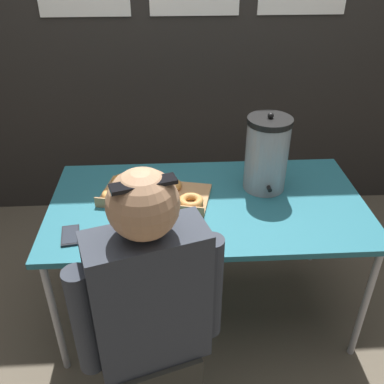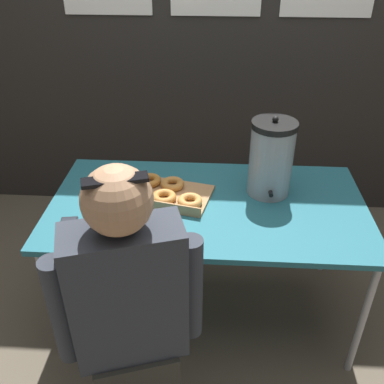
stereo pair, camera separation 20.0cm
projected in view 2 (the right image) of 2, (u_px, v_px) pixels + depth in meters
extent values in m
plane|color=brown|center=(205.00, 306.00, 2.41)|extent=(12.00, 12.00, 0.00)
cube|color=#282623|center=(215.00, 14.00, 2.62)|extent=(6.00, 0.10, 2.70)
cube|color=#236675|center=(208.00, 206.00, 2.04)|extent=(1.50, 0.80, 0.03)
cylinder|color=#ADADB2|center=(51.00, 306.00, 1.97)|extent=(0.03, 0.03, 0.67)
cylinder|color=#ADADB2|center=(362.00, 321.00, 1.89)|extent=(0.03, 0.03, 0.67)
cylinder|color=#ADADB2|center=(91.00, 217.00, 2.56)|extent=(0.03, 0.03, 0.67)
cylinder|color=#ADADB2|center=(329.00, 226.00, 2.49)|extent=(0.03, 0.03, 0.67)
cube|color=tan|center=(157.00, 193.00, 2.09)|extent=(0.56, 0.38, 0.02)
cube|color=tan|center=(147.00, 203.00, 1.97)|extent=(0.51, 0.12, 0.04)
torus|color=#D18E47|center=(117.00, 189.00, 2.07)|extent=(0.16, 0.16, 0.04)
torus|color=#C7853D|center=(141.00, 193.00, 2.04)|extent=(0.17, 0.17, 0.04)
torus|color=#C4823A|center=(164.00, 197.00, 2.02)|extent=(0.16, 0.16, 0.04)
torus|color=#CF8C45|center=(190.00, 201.00, 1.99)|extent=(0.12, 0.12, 0.04)
torus|color=#C07E36|center=(128.00, 177.00, 2.17)|extent=(0.16, 0.16, 0.04)
torus|color=#B7752E|center=(149.00, 180.00, 2.14)|extent=(0.14, 0.14, 0.04)
torus|color=#C7843D|center=(173.00, 184.00, 2.12)|extent=(0.16, 0.16, 0.04)
cylinder|color=#939399|center=(271.00, 161.00, 2.03)|extent=(0.21, 0.21, 0.34)
cylinder|color=black|center=(275.00, 125.00, 1.93)|extent=(0.21, 0.21, 0.03)
sphere|color=black|center=(275.00, 119.00, 1.91)|extent=(0.03, 0.03, 0.03)
cylinder|color=black|center=(271.00, 193.00, 2.00)|extent=(0.02, 0.05, 0.02)
cube|color=black|center=(68.00, 227.00, 1.87)|extent=(0.09, 0.15, 0.01)
cube|color=#2D333D|center=(67.00, 226.00, 1.87)|extent=(0.08, 0.13, 0.00)
cube|color=#333842|center=(128.00, 294.00, 1.46)|extent=(0.43, 0.28, 0.55)
sphere|color=tan|center=(117.00, 200.00, 1.25)|extent=(0.22, 0.22, 0.22)
cube|color=black|center=(115.00, 180.00, 1.18)|extent=(0.19, 0.10, 0.01)
cylinder|color=#333842|center=(191.00, 289.00, 1.52)|extent=(0.09, 0.09, 0.44)
cylinder|color=#333842|center=(62.00, 311.00, 1.43)|extent=(0.09, 0.09, 0.44)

